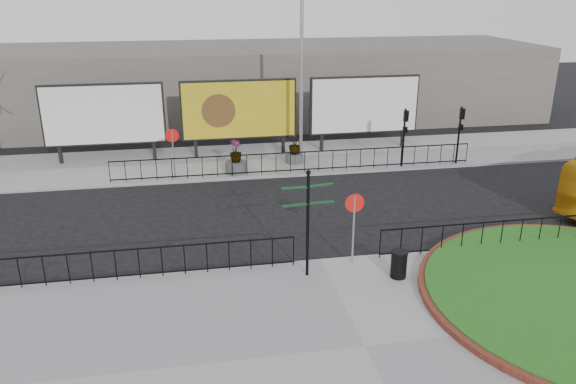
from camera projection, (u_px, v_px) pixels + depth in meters
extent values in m
plane|color=black|center=(321.00, 262.00, 19.28)|extent=(90.00, 90.00, 0.00)
cube|color=gray|center=(364.00, 348.00, 14.65)|extent=(30.00, 10.00, 0.12)
cube|color=gray|center=(270.00, 159.00, 30.32)|extent=(44.00, 6.00, 0.12)
cylinder|color=gray|center=(173.00, 155.00, 26.66)|extent=(0.07, 0.07, 2.40)
cylinder|color=red|center=(172.00, 136.00, 26.33)|extent=(0.64, 0.03, 0.64)
cylinder|color=white|center=(172.00, 135.00, 26.35)|extent=(0.50, 0.03, 0.50)
cylinder|color=gray|center=(353.00, 230.00, 18.61)|extent=(0.07, 0.07, 2.40)
cylinder|color=red|center=(355.00, 203.00, 18.28)|extent=(0.64, 0.03, 0.64)
cylinder|color=white|center=(354.00, 203.00, 18.30)|extent=(0.50, 0.03, 0.50)
cube|color=black|center=(60.00, 154.00, 29.26)|extent=(0.18, 0.18, 1.00)
cube|color=black|center=(154.00, 149.00, 30.05)|extent=(0.18, 0.18, 1.00)
cube|color=black|center=(104.00, 114.00, 28.95)|extent=(6.20, 0.25, 3.20)
cube|color=silver|center=(103.00, 115.00, 28.80)|extent=(6.00, 0.06, 3.00)
cube|color=black|center=(196.00, 147.00, 30.41)|extent=(0.18, 0.18, 1.00)
cube|color=black|center=(283.00, 143.00, 31.20)|extent=(0.18, 0.18, 1.00)
cube|color=black|center=(239.00, 109.00, 30.10)|extent=(6.20, 0.25, 3.20)
cube|color=gold|center=(239.00, 110.00, 29.95)|extent=(6.00, 0.06, 3.00)
cube|color=black|center=(322.00, 141.00, 31.56)|extent=(0.18, 0.18, 1.00)
cube|color=black|center=(403.00, 138.00, 32.35)|extent=(0.18, 0.18, 1.00)
cube|color=black|center=(364.00, 105.00, 31.25)|extent=(6.20, 0.25, 3.20)
cube|color=silver|center=(365.00, 105.00, 31.10)|extent=(6.00, 0.06, 3.00)
cylinder|color=gray|center=(301.00, 76.00, 28.05)|extent=(0.18, 0.18, 9.00)
cylinder|color=black|center=(404.00, 138.00, 28.45)|extent=(0.10, 0.10, 3.00)
cube|color=black|center=(406.00, 116.00, 27.93)|extent=(0.22, 0.18, 0.55)
cube|color=black|center=(405.00, 130.00, 28.18)|extent=(0.20, 0.16, 0.30)
cylinder|color=black|center=(459.00, 135.00, 28.94)|extent=(0.10, 0.10, 3.00)
cube|color=black|center=(462.00, 114.00, 28.43)|extent=(0.22, 0.18, 0.55)
cube|color=black|center=(461.00, 127.00, 28.67)|extent=(0.20, 0.16, 0.30)
cube|color=#5F5953|center=(248.00, 83.00, 38.69)|extent=(40.00, 10.00, 5.00)
cylinder|color=black|center=(308.00, 226.00, 17.60)|extent=(0.10, 0.10, 3.45)
sphere|color=black|center=(308.00, 172.00, 16.97)|extent=(0.15, 0.15, 0.15)
cube|color=#0D3119|center=(294.00, 188.00, 17.05)|extent=(0.81, 0.18, 0.03)
cube|color=#0D3119|center=(321.00, 185.00, 17.28)|extent=(0.82, 0.30, 0.03)
cube|color=#0D3119|center=(295.00, 205.00, 17.21)|extent=(0.82, 0.26, 0.03)
cube|color=#0D3119|center=(321.00, 203.00, 17.42)|extent=(0.81, 0.18, 0.03)
cylinder|color=black|center=(399.00, 265.00, 17.92)|extent=(0.51, 0.51, 0.85)
cylinder|color=black|center=(400.00, 252.00, 17.76)|extent=(0.55, 0.55, 0.06)
cylinder|color=#4C4C4F|center=(236.00, 167.00, 27.89)|extent=(1.07, 1.07, 0.56)
imported|color=#165015|center=(236.00, 151.00, 27.60)|extent=(0.83, 0.83, 1.09)
cylinder|color=#4C4C4F|center=(294.00, 158.00, 29.49)|extent=(0.92, 0.92, 0.48)
imported|color=#165015|center=(294.00, 144.00, 29.22)|extent=(0.83, 0.83, 1.05)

